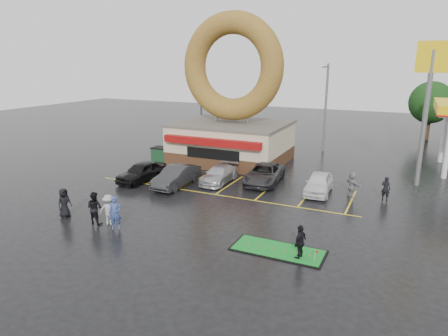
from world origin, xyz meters
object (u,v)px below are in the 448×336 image
at_px(car_grey, 264,174).
at_px(dumpster, 162,155).
at_px(donut_shop, 232,114).
at_px(putting_green, 278,250).
at_px(car_silver, 219,174).
at_px(car_white, 319,183).
at_px(person_blue, 115,213).
at_px(streetlight_left, 201,101).
at_px(shell_sign, 429,87).
at_px(streetlight_mid, 326,106).
at_px(car_black, 142,172).
at_px(person_cameraman, 300,242).
at_px(car_dgrey, 176,176).

xyz_separation_m(car_grey, dumpster, (-10.99, 2.37, -0.08)).
relative_size(donut_shop, putting_green, 2.89).
distance_m(car_silver, car_white, 7.65).
relative_size(car_white, putting_green, 0.92).
relative_size(person_blue, dumpster, 1.07).
bearing_deg(streetlight_left, car_grey, -45.32).
relative_size(shell_sign, streetlight_mid, 1.18).
relative_size(car_black, car_white, 1.05).
distance_m(donut_shop, shell_sign, 16.29).
bearing_deg(person_cameraman, streetlight_left, -129.71).
relative_size(person_blue, putting_green, 0.41).
bearing_deg(car_silver, car_grey, 22.65).
distance_m(streetlight_left, person_cameraman, 29.71).
distance_m(streetlight_left, car_silver, 16.90).
bearing_deg(streetlight_mid, car_white, -79.60).
bearing_deg(donut_shop, shell_sign, -3.47).
bearing_deg(car_white, car_dgrey, -167.18).
xyz_separation_m(streetlight_mid, car_black, (-10.69, -17.04, -4.01)).
distance_m(streetlight_mid, car_grey, 14.05).
bearing_deg(car_dgrey, person_blue, -81.52).
bearing_deg(dumpster, person_blue, -65.22).
relative_size(car_black, person_blue, 2.36).
bearing_deg(car_white, streetlight_left, 138.39).
xyz_separation_m(car_dgrey, person_cameraman, (11.46, -7.38, 0.08)).
height_order(car_black, putting_green, car_black).
bearing_deg(person_blue, putting_green, -24.64).
bearing_deg(putting_green, person_cameraman, -16.88).
bearing_deg(car_white, dumpster, 165.28).
relative_size(car_silver, car_white, 1.03).
height_order(streetlight_mid, car_grey, streetlight_mid).
height_order(shell_sign, car_black, shell_sign).
bearing_deg(person_blue, streetlight_mid, 43.15).
bearing_deg(putting_green, car_dgrey, 145.68).
relative_size(shell_sign, person_cameraman, 6.13).
xyz_separation_m(streetlight_left, putting_green, (16.75, -23.00, -4.74)).
bearing_deg(person_cameraman, putting_green, -94.10).
bearing_deg(car_dgrey, donut_shop, 87.33).
distance_m(shell_sign, car_white, 10.56).
bearing_deg(shell_sign, donut_shop, 176.53).
xyz_separation_m(car_dgrey, car_silver, (2.49, 2.26, -0.15)).
xyz_separation_m(streetlight_left, dumpster, (1.21, -9.97, -4.13)).
bearing_deg(putting_green, person_blue, -171.98).
xyz_separation_m(car_black, dumpster, (-2.11, 6.07, -0.12)).
bearing_deg(shell_sign, dumpster, -174.63).
xyz_separation_m(donut_shop, car_black, (-3.69, -9.09, -3.69)).
distance_m(car_grey, putting_green, 11.62).
bearing_deg(streetlight_mid, streetlight_left, -175.91).
height_order(streetlight_left, car_dgrey, streetlight_left).
height_order(car_silver, person_blue, person_blue).
bearing_deg(streetlight_left, streetlight_mid, 4.09).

